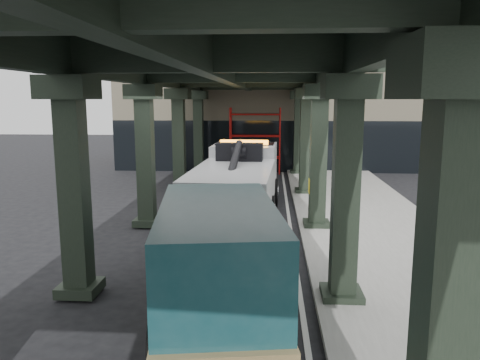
% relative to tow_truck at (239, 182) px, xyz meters
% --- Properties ---
extents(ground, '(90.00, 90.00, 0.00)m').
position_rel_tow_truck_xyz_m(ground, '(0.21, -3.06, -1.47)').
color(ground, black).
rests_on(ground, ground).
extents(sidewalk, '(5.00, 40.00, 0.15)m').
position_rel_tow_truck_xyz_m(sidewalk, '(4.71, -1.06, -1.39)').
color(sidewalk, gray).
rests_on(sidewalk, ground).
extents(lane_stripe, '(0.12, 38.00, 0.01)m').
position_rel_tow_truck_xyz_m(lane_stripe, '(1.91, -1.06, -1.46)').
color(lane_stripe, silver).
rests_on(lane_stripe, ground).
extents(viaduct, '(7.40, 32.00, 6.40)m').
position_rel_tow_truck_xyz_m(viaduct, '(-0.19, -1.06, 3.99)').
color(viaduct, black).
rests_on(viaduct, ground).
extents(building, '(22.00, 10.00, 8.00)m').
position_rel_tow_truck_xyz_m(building, '(2.21, 16.94, 2.53)').
color(building, '#C6B793').
rests_on(building, ground).
extents(scaffolding, '(3.08, 0.88, 4.00)m').
position_rel_tow_truck_xyz_m(scaffolding, '(0.21, 11.58, 0.64)').
color(scaffolding, red).
rests_on(scaffolding, ground).
extents(tow_truck, '(3.08, 9.30, 3.01)m').
position_rel_tow_truck_xyz_m(tow_truck, '(0.00, 0.00, 0.00)').
color(tow_truck, black).
rests_on(tow_truck, ground).
extents(towed_van, '(3.18, 6.35, 2.47)m').
position_rel_tow_truck_xyz_m(towed_van, '(0.13, -7.93, -0.14)').
color(towed_van, '#123B41').
rests_on(towed_van, ground).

